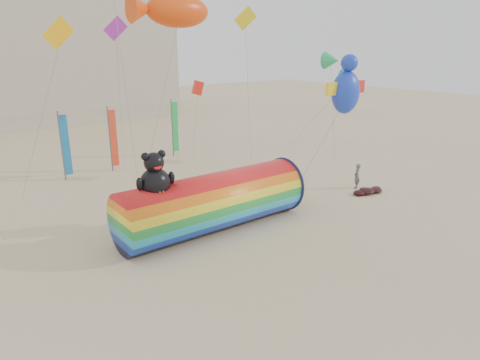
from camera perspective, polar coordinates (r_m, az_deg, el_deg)
ground at (r=23.60m, az=1.28°, el=-6.66°), size 160.00×160.00×0.00m
windsock_assembly at (r=23.19m, az=-3.55°, el=-2.74°), size 10.76×3.28×4.96m
kite_handler at (r=31.20m, az=15.32°, el=0.51°), size 0.77×0.71×1.78m
fabric_bundle at (r=30.55m, az=16.71°, el=-1.38°), size 2.62×1.35×0.41m
festival_banners at (r=36.17m, az=-15.57°, el=5.62°), size 10.77×1.75×5.20m
flying_kites at (r=26.20m, az=-0.27°, el=18.08°), size 33.00×14.07×6.93m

